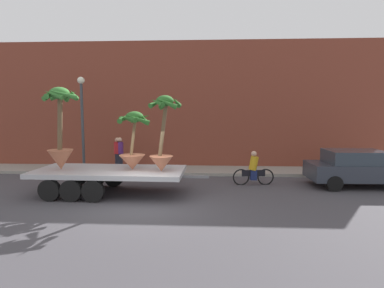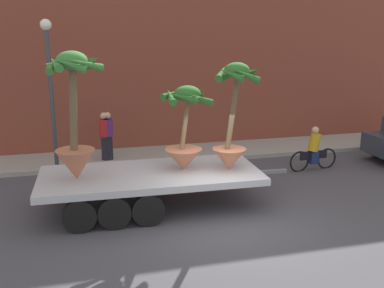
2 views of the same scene
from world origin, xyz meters
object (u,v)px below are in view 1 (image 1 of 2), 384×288
Objects in this scene: potted_palm_rear at (163,138)px; parked_car at (358,168)px; potted_palm_middle at (61,133)px; potted_palm_front at (133,144)px; pedestrian_far_left at (120,153)px; street_lamp at (82,111)px; cyclist at (253,170)px; pedestrian_near_gate at (118,153)px; flatbed_trailer at (104,174)px.

potted_palm_rear is 8.54m from parked_car.
potted_palm_front is (2.81, 0.13, -0.44)m from potted_palm_middle.
potted_palm_rear reaches higher than pedestrian_far_left.
street_lamp is (-1.78, -0.46, 2.19)m from pedestrian_far_left.
cyclist is at bearing 29.99° from potted_palm_rear.
pedestrian_far_left is (0.12, 0.02, 0.00)m from pedestrian_near_gate.
potted_palm_rear is 0.67× the size of parked_car.
parked_car reaches higher than cyclist.
potted_palm_front is 4.77m from pedestrian_near_gate.
potted_palm_middle is 0.75× the size of parked_car.
potted_palm_middle is 0.66× the size of street_lamp.
parked_car is 13.31m from street_lamp.
potted_palm_rear is 1.68× the size of pedestrian_far_left.
potted_palm_middle is 1.74× the size of cyclist.
parked_car is (9.38, 1.76, -1.16)m from potted_palm_front.
flatbed_trailer is 2.32m from potted_palm_middle.
street_lamp reaches higher than pedestrian_near_gate.
potted_palm_middle is 12.44m from parked_car.
cyclist is (7.74, 1.96, -1.76)m from potted_palm_middle.
potted_palm_middle reaches higher than cyclist.
cyclist is at bearing 16.73° from flatbed_trailer.
potted_palm_front is 0.53× the size of parked_car.
potted_palm_middle is 4.71m from pedestrian_near_gate.
cyclist is at bearing -13.32° from street_lamp.
parked_car is (12.19, 1.89, -1.60)m from potted_palm_middle.
flatbed_trailer is at bearing 4.12° from potted_palm_middle.
potted_palm_rear is (2.41, -0.30, 1.49)m from flatbed_trailer.
cyclist is 0.38× the size of street_lamp.
flatbed_trailer is 3.73× the size of cyclist.
cyclist is 7.26m from pedestrian_near_gate.
pedestrian_far_left is at bearing 112.42° from potted_palm_front.
pedestrian_near_gate is (0.92, 4.41, -1.38)m from potted_palm_middle.
pedestrian_near_gate is at bearing -171.33° from pedestrian_far_left.
potted_palm_middle is 2.85m from potted_palm_front.
potted_palm_rear is at bearing -150.01° from cyclist.
pedestrian_near_gate is 1.00× the size of pedestrian_far_left.
cyclist is 7.15m from pedestrian_far_left.
potted_palm_middle is 4.11m from street_lamp.
cyclist is 9.08m from street_lamp.
pedestrian_near_gate is 2.78m from street_lamp.
potted_palm_rear is at bearing -165.75° from parked_car.
potted_palm_rear is 5.68m from pedestrian_near_gate.
potted_palm_front is at bearing -169.40° from parked_car.
cyclist is (6.12, 1.84, -0.10)m from flatbed_trailer.
parked_car is 0.89× the size of street_lamp.
potted_palm_rear is 1.68× the size of pedestrian_near_gate.
pedestrian_far_left is (-0.58, 4.31, 0.27)m from flatbed_trailer.
flatbed_trailer is 1.60× the size of parked_car.
pedestrian_near_gate reaches higher than cyclist.
potted_palm_middle reaches higher than potted_palm_front.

